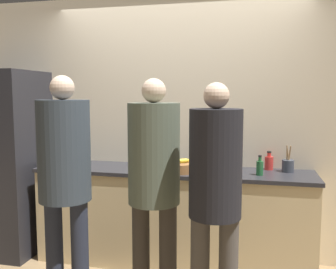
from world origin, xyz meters
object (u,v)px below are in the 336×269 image
Objects in this scene: person_left at (65,170)px; fruit_bowl at (179,167)px; person_center at (154,173)px; utensil_crock at (288,165)px; cup_black at (211,162)px; bottle_green at (260,167)px; person_right at (215,187)px; bottle_clear at (158,158)px; refrigerator at (4,162)px; bottle_red at (269,162)px.

person_left reaches higher than fruit_bowl.
person_center is 0.72m from fruit_bowl.
utensil_crock is 2.51× the size of cup_black.
person_center is at bearing -135.72° from bottle_green.
fruit_bowl is (-0.42, 0.87, -0.05)m from person_right.
bottle_green is 1.02m from bottle_clear.
person_center reaches higher than bottle_green.
person_center is at bearing -22.46° from refrigerator.
person_center is (0.65, 0.11, -0.02)m from person_left.
person_left is at bearing -170.09° from person_center.
fruit_bowl reaches higher than cup_black.
utensil_crock reaches higher than fruit_bowl.
bottle_red reaches higher than bottle_clear.
person_left is at bearing -143.13° from bottle_red.
fruit_bowl is 0.99m from utensil_crock.
person_left is at bearing -148.82° from bottle_green.
bottle_red reaches higher than fruit_bowl.
cup_black is (0.95, 1.12, -0.11)m from person_left.
person_left is 5.96× the size of fruit_bowl.
person_center reaches higher than cup_black.
bottle_red is at bearing 5.64° from refrigerator.
bottle_green is at bearing -0.17° from refrigerator.
person_left is 1.20m from bottle_clear.
person_left reaches higher than bottle_green.
bottle_clear is at bearing 120.60° from person_right.
person_left is (1.15, -0.86, 0.14)m from refrigerator.
refrigerator is 1.95m from person_center.
cup_black is at bearing 174.49° from utensil_crock.
utensil_crock is 0.18m from bottle_red.
person_center is 5.88× the size of fruit_bowl.
bottle_green is (0.71, 0.02, 0.03)m from fruit_bowl.
person_left is 0.66m from person_center.
person_left is at bearing -110.51° from bottle_clear.
person_center is 1.06m from bottle_green.
bottle_red is at bearing 72.15° from bottle_green.
bottle_red is (2.64, 0.26, 0.06)m from refrigerator.
refrigerator is 2.82m from utensil_crock.
utensil_crock is at bearing 3.98° from refrigerator.
person_left is at bearing -129.97° from fruit_bowl.
refrigerator is 1.09× the size of person_right.
fruit_bowl is 1.69× the size of bottle_clear.
person_right is 17.68× the size of cup_black.
utensil_crock is (1.66, 1.05, -0.09)m from person_left.
person_left is 10.08× the size of bottle_clear.
person_right is 9.63× the size of bottle_green.
utensil_crock is at bearing 32.43° from person_left.
refrigerator is at bearing -174.36° from bottle_red.
person_center is 1.38m from utensil_crock.
bottle_red is 0.28m from bottle_green.
fruit_bowl is at bearing -166.76° from utensil_crock.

